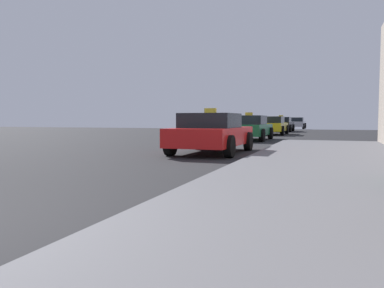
{
  "coord_description": "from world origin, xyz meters",
  "views": [
    {
      "loc": [
        3.96,
        -1.67,
        1.09
      ],
      "look_at": [
        1.57,
        4.88,
        0.63
      ],
      "focal_mm": 35.42,
      "sensor_mm": 36.0,
      "label": 1
    }
  ],
  "objects_px": {
    "car_red": "(212,133)",
    "car_silver": "(296,123)",
    "car_black": "(281,124)",
    "car_green": "(249,128)",
    "car_yellow": "(271,125)"
  },
  "relations": [
    {
      "from": "car_red",
      "to": "car_green",
      "type": "height_order",
      "value": "same"
    },
    {
      "from": "car_black",
      "to": "car_silver",
      "type": "relative_size",
      "value": 1.01
    },
    {
      "from": "car_green",
      "to": "car_silver",
      "type": "bearing_deg",
      "value": 89.29
    },
    {
      "from": "car_green",
      "to": "car_silver",
      "type": "distance_m",
      "value": 24.57
    },
    {
      "from": "car_red",
      "to": "car_black",
      "type": "height_order",
      "value": "same"
    },
    {
      "from": "car_yellow",
      "to": "car_silver",
      "type": "xyz_separation_m",
      "value": [
        0.28,
        17.03,
        -0.0
      ]
    },
    {
      "from": "car_yellow",
      "to": "car_silver",
      "type": "bearing_deg",
      "value": 89.07
    },
    {
      "from": "car_black",
      "to": "car_silver",
      "type": "height_order",
      "value": "car_black"
    },
    {
      "from": "car_green",
      "to": "car_red",
      "type": "bearing_deg",
      "value": -87.32
    },
    {
      "from": "car_black",
      "to": "car_silver",
      "type": "distance_m",
      "value": 9.86
    },
    {
      "from": "car_red",
      "to": "car_silver",
      "type": "xyz_separation_m",
      "value": [
        -0.06,
        32.37,
        0.0
      ]
    },
    {
      "from": "car_silver",
      "to": "car_yellow",
      "type": "bearing_deg",
      "value": -90.93
    },
    {
      "from": "car_green",
      "to": "car_black",
      "type": "relative_size",
      "value": 0.94
    },
    {
      "from": "car_red",
      "to": "car_green",
      "type": "distance_m",
      "value": 7.81
    },
    {
      "from": "car_red",
      "to": "car_silver",
      "type": "distance_m",
      "value": 32.37
    }
  ]
}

